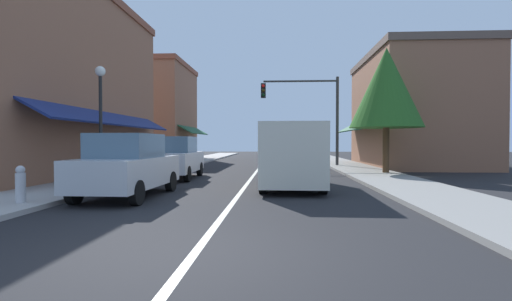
% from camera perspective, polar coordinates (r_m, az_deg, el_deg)
% --- Properties ---
extents(ground_plane, '(80.00, 80.00, 0.00)m').
position_cam_1_polar(ground_plane, '(22.96, 0.49, -2.59)').
color(ground_plane, black).
extents(sidewalk_left, '(2.60, 56.00, 0.12)m').
position_cam_1_polar(sidewalk_left, '(23.87, -12.82, -2.33)').
color(sidewalk_left, '#A39E99').
rests_on(sidewalk_left, ground).
extents(sidewalk_right, '(2.60, 56.00, 0.12)m').
position_cam_1_polar(sidewalk_right, '(23.34, 14.12, -2.42)').
color(sidewalk_right, gray).
rests_on(sidewalk_right, ground).
extents(lane_center_stripe, '(0.14, 52.00, 0.01)m').
position_cam_1_polar(lane_center_stripe, '(22.96, 0.49, -2.59)').
color(lane_center_stripe, silver).
rests_on(lane_center_stripe, ground).
extents(storefront_left_block, '(7.09, 14.20, 8.67)m').
position_cam_1_polar(storefront_left_block, '(20.26, -29.42, 9.03)').
color(storefront_left_block, '#8E5B42').
rests_on(storefront_left_block, ground).
extents(storefront_right_block, '(7.25, 10.20, 7.13)m').
position_cam_1_polar(storefront_right_block, '(26.41, 22.51, 5.56)').
color(storefront_right_block, '#8E5B42').
rests_on(storefront_right_block, ground).
extents(storefront_far_left, '(5.76, 8.20, 8.34)m').
position_cam_1_polar(storefront_far_left, '(34.52, -13.84, 5.58)').
color(storefront_far_left, '#8E5B42').
rests_on(storefront_far_left, ground).
extents(parked_car_nearest_left, '(1.86, 4.14, 1.77)m').
position_cam_1_polar(parked_car_nearest_left, '(11.20, -18.62, -2.18)').
color(parked_car_nearest_left, '#B7BABF').
rests_on(parked_car_nearest_left, ground).
extents(parked_car_second_left, '(1.88, 4.15, 1.77)m').
position_cam_1_polar(parked_car_second_left, '(16.41, -11.99, -1.08)').
color(parked_car_second_left, silver).
rests_on(parked_car_second_left, ground).
extents(van_in_lane, '(2.07, 5.21, 2.12)m').
position_cam_1_polar(van_in_lane, '(12.95, 5.40, -0.48)').
color(van_in_lane, beige).
rests_on(van_in_lane, ground).
extents(traffic_signal_mast_arm, '(4.83, 0.50, 5.60)m').
position_cam_1_polar(traffic_signal_mast_arm, '(24.07, 8.14, 6.66)').
color(traffic_signal_mast_arm, '#333333').
rests_on(traffic_signal_mast_arm, ground).
extents(street_lamp_left_near, '(0.36, 0.36, 4.25)m').
position_cam_1_polar(street_lamp_left_near, '(14.78, -22.23, 6.49)').
color(street_lamp_left_near, black).
rests_on(street_lamp_left_near, ground).
extents(tree_right_near, '(3.39, 3.39, 5.95)m').
position_cam_1_polar(tree_right_near, '(19.00, 18.91, 8.83)').
color(tree_right_near, '#4C331E').
rests_on(tree_right_near, ground).
extents(fire_hydrant, '(0.22, 0.22, 0.87)m').
position_cam_1_polar(fire_hydrant, '(10.49, -31.75, -4.33)').
color(fire_hydrant, '#B2B2B7').
rests_on(fire_hydrant, ground).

